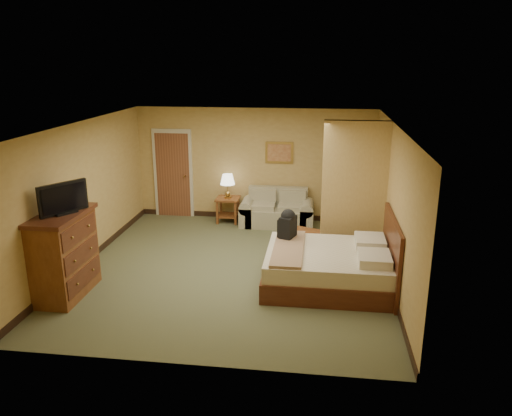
% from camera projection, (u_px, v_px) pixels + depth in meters
% --- Properties ---
extents(floor, '(6.00, 6.00, 0.00)m').
position_uv_depth(floor, '(233.00, 268.00, 9.08)').
color(floor, '#575B3B').
rests_on(floor, ground).
extents(ceiling, '(6.00, 6.00, 0.00)m').
position_uv_depth(ceiling, '(231.00, 125.00, 8.33)').
color(ceiling, white).
rests_on(ceiling, back_wall).
extents(back_wall, '(5.50, 0.02, 2.60)m').
position_uv_depth(back_wall, '(255.00, 165.00, 11.55)').
color(back_wall, tan).
rests_on(back_wall, floor).
extents(left_wall, '(0.02, 6.00, 2.60)m').
position_uv_depth(left_wall, '(83.00, 194.00, 9.04)').
color(left_wall, tan).
rests_on(left_wall, floor).
extents(right_wall, '(0.02, 6.00, 2.60)m').
position_uv_depth(right_wall, '(393.00, 206.00, 8.36)').
color(right_wall, tan).
rests_on(right_wall, floor).
extents(partition, '(1.20, 0.15, 2.60)m').
position_uv_depth(partition, '(354.00, 190.00, 9.32)').
color(partition, tan).
rests_on(partition, floor).
extents(door, '(0.94, 0.16, 2.10)m').
position_uv_depth(door, '(173.00, 174.00, 11.84)').
color(door, beige).
rests_on(door, floor).
extents(baseboard, '(5.50, 0.02, 0.12)m').
position_uv_depth(baseboard, '(255.00, 216.00, 11.90)').
color(baseboard, black).
rests_on(baseboard, floor).
extents(loveseat, '(1.65, 0.77, 0.84)m').
position_uv_depth(loveseat, '(277.00, 213.00, 11.37)').
color(loveseat, tan).
rests_on(loveseat, floor).
extents(side_table, '(0.53, 0.53, 0.58)m').
position_uv_depth(side_table, '(228.00, 206.00, 11.56)').
color(side_table, brown).
rests_on(side_table, floor).
extents(table_lamp, '(0.34, 0.34, 0.55)m').
position_uv_depth(table_lamp, '(228.00, 180.00, 11.38)').
color(table_lamp, '#A17E3B').
rests_on(table_lamp, side_table).
extents(coffee_table, '(0.85, 0.85, 0.42)m').
position_uv_depth(coffee_table, '(304.00, 238.00, 9.71)').
color(coffee_table, brown).
rests_on(coffee_table, floor).
extents(wall_picture, '(0.64, 0.04, 0.50)m').
position_uv_depth(wall_picture, '(279.00, 153.00, 11.37)').
color(wall_picture, '#B78E3F').
rests_on(wall_picture, back_wall).
extents(dresser, '(0.68, 1.29, 1.38)m').
position_uv_depth(dresser, '(64.00, 254.00, 7.89)').
color(dresser, brown).
rests_on(dresser, floor).
extents(tv, '(0.47, 0.71, 0.49)m').
position_uv_depth(tv, '(63.00, 199.00, 7.62)').
color(tv, black).
rests_on(tv, dresser).
extents(bed, '(2.21, 1.88, 1.22)m').
position_uv_depth(bed, '(335.00, 267.00, 8.33)').
color(bed, '#481E10').
rests_on(bed, floor).
extents(backpack, '(0.32, 0.38, 0.56)m').
position_uv_depth(backpack, '(288.00, 224.00, 8.73)').
color(backpack, black).
rests_on(backpack, bed).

